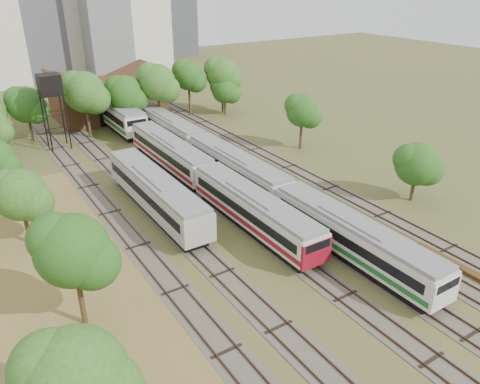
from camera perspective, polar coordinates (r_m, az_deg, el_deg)
ground at (r=34.99m, az=18.84°, el=-13.62°), size 240.00×240.00×0.00m
dry_grass_patch at (r=32.11m, az=-16.06°, el=-17.20°), size 14.00×60.00×0.04m
tracks at (r=50.98m, az=-3.46°, el=0.68°), size 24.60×80.00×0.19m
railcar_red_set at (r=48.57m, az=-4.10°, el=1.73°), size 2.86×34.58×3.53m
railcar_green_set at (r=50.81m, az=-0.40°, el=2.85°), size 2.81×52.08×3.47m
railcar_rear at (r=72.34m, az=-14.75°, el=9.11°), size 3.23×16.08×4.00m
old_grey_coach at (r=45.47m, az=-10.19°, el=-0.10°), size 3.01×18.00×3.73m
water_tower at (r=64.99m, az=-22.19°, el=11.84°), size 2.79×2.79×9.67m
rail_pile_far at (r=40.99m, az=25.76°, el=-8.48°), size 0.56×8.89×0.29m
maintenance_shed at (r=78.98m, az=-15.84°, el=10.91°), size 16.45×11.55×7.58m
tree_band_left at (r=46.37m, az=-26.56°, el=2.20°), size 7.86×76.38×8.04m
tree_band_far at (r=70.63m, az=-14.33°, el=12.07°), size 39.47×10.01×9.47m
tree_band_right at (r=61.44m, az=7.42°, el=9.10°), size 4.68×41.87×7.19m
tower_far_right at (r=138.17m, az=-8.89°, el=21.96°), size 12.00×12.00×28.00m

